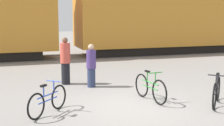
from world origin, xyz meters
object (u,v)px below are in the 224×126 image
at_px(bicycle_black, 216,92).
at_px(bicycle_blue, 48,101).
at_px(bicycle_green, 150,88).
at_px(person_in_purple, 91,66).
at_px(freight_train, 66,8).
at_px(person_in_red, 65,61).

bearing_deg(bicycle_black, bicycle_blue, 171.98).
height_order(bicycle_green, person_in_purple, person_in_purple).
xyz_separation_m(bicycle_blue, bicycle_black, (4.76, -0.67, 0.04)).
relative_size(bicycle_green, person_in_purple, 1.11).
height_order(freight_train, person_in_red, freight_train).
xyz_separation_m(freight_train, bicycle_green, (0.74, -10.76, -2.63)).
height_order(bicycle_green, bicycle_blue, bicycle_green).
bearing_deg(person_in_purple, bicycle_black, 102.27).
xyz_separation_m(freight_train, person_in_purple, (-0.54, -8.43, -2.24)).
distance_m(person_in_purple, person_in_red, 1.12).
height_order(bicycle_blue, bicycle_black, bicycle_black).
distance_m(bicycle_blue, bicycle_black, 4.80).
bearing_deg(person_in_red, person_in_purple, 33.58).
bearing_deg(bicycle_blue, person_in_red, 73.22).
height_order(bicycle_black, person_in_red, person_in_red).
xyz_separation_m(bicycle_blue, person_in_purple, (1.85, 2.69, 0.42)).
bearing_deg(bicycle_green, bicycle_blue, -173.31).
relative_size(person_in_purple, person_in_red, 0.88).
relative_size(freight_train, person_in_red, 13.25).
bearing_deg(bicycle_blue, freight_train, 77.88).
xyz_separation_m(freight_train, bicycle_blue, (-2.39, -11.12, -2.66)).
bearing_deg(freight_train, bicycle_blue, -102.12).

